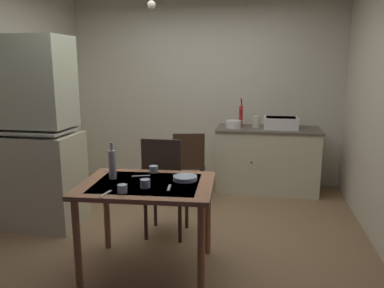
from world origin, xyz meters
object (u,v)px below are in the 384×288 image
Objects in this scene: sink_basin at (281,123)px; dining_table at (147,195)px; chair_by_counter at (189,164)px; mixing_bowl_counter at (234,124)px; teacup_mint at (154,169)px; hutch_cabinet at (35,140)px; hand_pump at (241,114)px; glass_bottle at (112,164)px; serving_bowl_wide at (185,178)px; chair_far_side at (165,186)px.

sink_basin reaches higher than dining_table.
mixing_bowl_counter is at bearing 49.22° from chair_by_counter.
teacup_mint is at bearing -91.79° from chair_by_counter.
hand_pump is (2.03, 1.65, 0.11)m from hutch_cabinet.
glass_bottle is at bearing -140.11° from teacup_mint.
serving_bowl_wide is at bearing -28.09° from teacup_mint.
serving_bowl_wide is at bearing -79.76° from chair_by_counter.
sink_basin is 2.65m from glass_bottle.
chair_by_counter is at bearing 78.45° from glass_bottle.
mixing_bowl_counter reaches higher than chair_by_counter.
hutch_cabinet is 1.27m from glass_bottle.
hutch_cabinet is at bearing -141.23° from mixing_bowl_counter.
chair_by_counter reaches higher than teacup_mint.
teacup_mint is at bearing 39.89° from glass_bottle.
serving_bowl_wide is (-0.31, -2.20, -0.26)m from hand_pump.
chair_far_side is 13.22× the size of teacup_mint.
sink_basin is 0.40× the size of dining_table.
hutch_cabinet reaches higher than glass_bottle.
sink_basin is 1.13× the size of hand_pump.
chair_far_side is at bearing 87.71° from teacup_mint.
sink_basin is at bearing 29.39° from chair_by_counter.
hand_pump reaches higher than dining_table.
glass_bottle is (-1.45, -2.23, -0.06)m from sink_basin.
hutch_cabinet is 5.05× the size of hand_pump.
glass_bottle is (1.11, -0.62, -0.04)m from hutch_cabinet.
dining_table is (1.43, -0.68, -0.27)m from hutch_cabinet.
mixing_bowl_counter is at bearing -175.38° from sink_basin.
glass_bottle reaches higher than sink_basin.
glass_bottle reaches higher than chair_far_side.
serving_bowl_wide is (-0.23, -2.11, -0.14)m from mixing_bowl_counter.
glass_bottle reaches higher than mixing_bowl_counter.
glass_bottle reaches higher than serving_bowl_wide.
teacup_mint is 0.38m from glass_bottle.
mixing_bowl_counter is 1.75m from chair_far_side.
mixing_bowl_counter is 2.31m from dining_table.
chair_by_counter is at bearing -130.78° from mixing_bowl_counter.
sink_basin is 2.57m from dining_table.
mixing_bowl_counter is at bearing 74.34° from teacup_mint.
chair_far_side is 5.10× the size of serving_bowl_wide.
sink_basin is at bearing 55.51° from chair_far_side.
hutch_cabinet is 2.48m from mixing_bowl_counter.
serving_bowl_wide is (0.31, -0.48, 0.25)m from chair_far_side.
dining_table is (-0.60, -2.33, -0.38)m from hand_pump.
hutch_cabinet reaches higher than chair_far_side.
serving_bowl_wide is 0.36m from teacup_mint.
hand_pump reaches higher than teacup_mint.
hutch_cabinet is at bearing 162.10° from serving_bowl_wide.
serving_bowl_wide is 2.59× the size of teacup_mint.
teacup_mint is (-1.16, -1.99, -0.16)m from sink_basin.
chair_by_counter is (-1.12, -0.63, -0.45)m from sink_basin.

